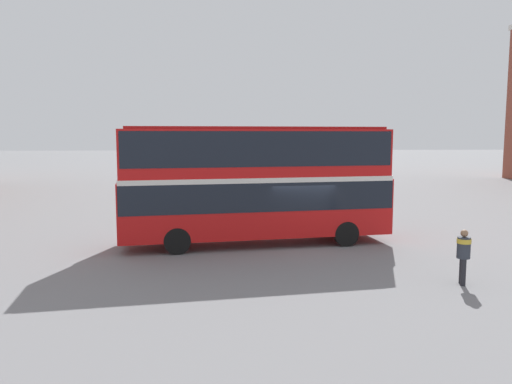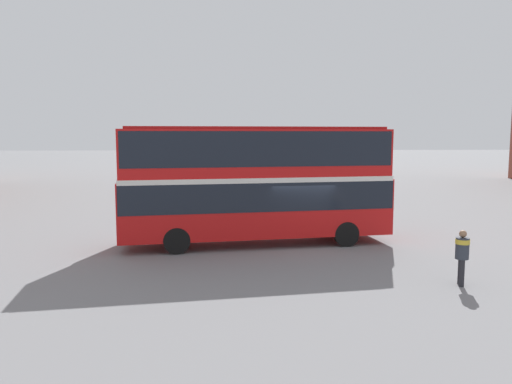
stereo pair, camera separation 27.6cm
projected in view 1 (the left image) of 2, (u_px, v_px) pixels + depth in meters
name	position (u px, v px, depth m)	size (l,w,h in m)	color
ground_plane	(301.00, 245.00, 20.31)	(240.00, 240.00, 0.00)	slate
double_decker_bus	(256.00, 178.00, 20.13)	(11.06, 3.98, 4.77)	red
pedestrian_foreground	(464.00, 251.00, 14.81)	(0.51, 0.51, 1.67)	#232328
parked_car_kerb_near	(335.00, 183.00, 37.73)	(4.68, 2.45, 1.57)	black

